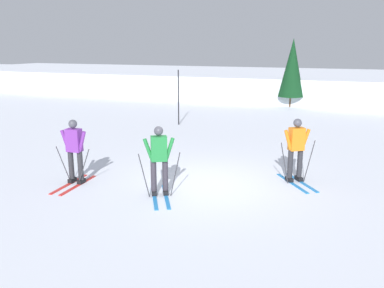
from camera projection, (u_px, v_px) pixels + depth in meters
ground_plane at (206, 184)px, 10.50m from camera, size 120.00×120.00×0.00m
far_snow_ridge at (300, 86)px, 28.18m from camera, size 80.00×9.89×1.60m
skier_green at (159, 159)px, 9.54m from camera, size 1.12×1.57×1.71m
skier_orange at (296, 148)px, 10.52m from camera, size 1.25×1.51×1.71m
skier_purple at (74, 150)px, 10.38m from camera, size 1.00×1.62×1.71m
trail_marker_pole at (178, 98)px, 18.25m from camera, size 0.05×0.05×2.50m
conifer_far_left at (292, 68)px, 23.42m from camera, size 1.50×1.50×3.99m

